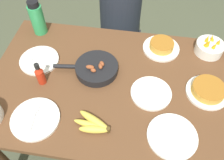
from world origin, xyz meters
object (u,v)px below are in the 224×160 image
Objects in this scene: frittata_plate_side at (208,90)px; empty_plate_far_right at (151,93)px; frittata_plate_center at (161,46)px; water_bottle at (37,18)px; hot_sauce_bottle at (40,75)px; empty_plate_far_left at (35,119)px; empty_plate_mid_edge at (172,136)px; person_figure at (120,33)px; skillet at (96,68)px; fruit_bowl_mango at (209,47)px; empty_plate_near_front at (39,60)px; banana_bunch at (94,125)px.

frittata_plate_side is 0.31m from empty_plate_far_right.
water_bottle is (-0.82, 0.04, 0.09)m from frittata_plate_center.
empty_plate_far_left is at bearing -78.92° from hot_sauce_bottle.
empty_plate_mid_edge is 1.10m from person_figure.
skillet is 0.71m from person_figure.
fruit_bowl_mango is (0.22, 0.62, 0.03)m from empty_plate_mid_edge.
empty_plate_near_front is at bearing 115.63° from hot_sauce_bottle.
empty_plate_far_right is at bearing -131.28° from fruit_bowl_mango.
person_figure reaches higher than fruit_bowl_mango.
banana_bunch is at bearing -51.90° from water_bottle.
frittata_plate_center is 0.97× the size of water_bottle.
banana_bunch is 0.36m from skillet.
frittata_plate_center is 0.58m from person_figure.
banana_bunch is 0.68m from frittata_plate_center.
person_figure reaches higher than empty_plate_far_right.
hot_sauce_bottle is at bearing 163.04° from empty_plate_mid_edge.
water_bottle reaches higher than empty_plate_far_right.
frittata_plate_side reaches higher than empty_plate_far_right.
skillet is at bearing -94.96° from person_figure.
fruit_bowl_mango reaches higher than frittata_plate_side.
frittata_plate_center reaches higher than empty_plate_mid_edge.
empty_plate_mid_edge is at bearing -68.60° from person_figure.
empty_plate_near_front is 1.06× the size of empty_plate_far_right.
skillet is at bearing -157.90° from fruit_bowl_mango.
empty_plate_mid_edge is 0.77m from hot_sauce_bottle.
water_bottle is (-1.08, 0.35, 0.09)m from frittata_plate_side.
empty_plate_far_left is 1.67× the size of hot_sauce_bottle.
skillet reaches higher than empty_plate_far_right.
skillet is 0.64m from frittata_plate_side.
empty_plate_near_front is 0.79m from person_figure.
hot_sauce_bottle is at bearing 16.42° from skillet.
skillet is at bearing 99.73° from banana_bunch.
empty_plate_far_right is 0.19× the size of person_figure.
empty_plate_far_left is (-0.61, -0.61, -0.02)m from frittata_plate_center.
empty_plate_far_right is 0.88m from water_bottle.
frittata_plate_side is (0.63, -0.06, -0.00)m from skillet.
empty_plate_far_left is (0.12, -0.39, -0.00)m from empty_plate_near_front.
empty_plate_far_left is 1.11× the size of empty_plate_far_right.
hot_sauce_bottle reaches higher than banana_bunch.
frittata_plate_center is 0.97× the size of empty_plate_near_front.
water_bottle is at bearing 128.10° from banana_bunch.
water_bottle is (-0.20, 0.65, 0.10)m from empty_plate_far_left.
frittata_plate_side reaches higher than banana_bunch.
water_bottle reaches higher than empty_plate_near_front.
empty_plate_far_left is at bearing -73.03° from empty_plate_near_front.
empty_plate_mid_edge is at bearing -122.64° from frittata_plate_side.
frittata_plate_side is at bearing -49.27° from frittata_plate_center.
empty_plate_far_right is 0.85m from person_figure.
frittata_plate_center is 0.94× the size of empty_plate_mid_edge.
frittata_plate_center is 1.35× the size of fruit_bowl_mango.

